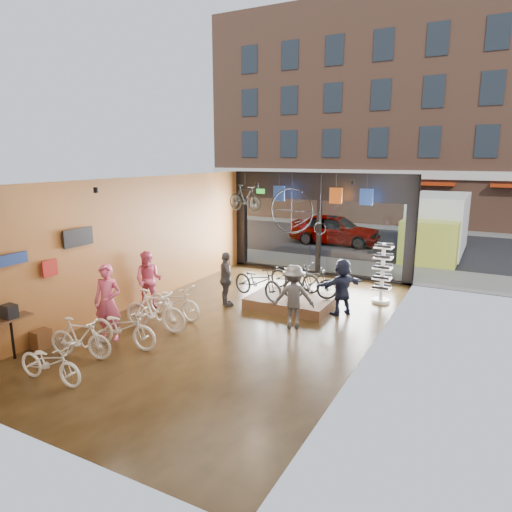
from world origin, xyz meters
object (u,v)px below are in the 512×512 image
Objects in this scene: street_car at (335,229)px; display_bike_mid at (311,284)px; floor_bike_3 at (155,310)px; display_platform at (291,301)px; display_bike_left at (258,281)px; customer_5 at (342,287)px; box_truck at (435,227)px; hung_bike at (245,198)px; floor_bike_0 at (50,362)px; display_bike_right at (295,276)px; customer_0 at (108,302)px; floor_bike_2 at (123,327)px; customer_2 at (226,279)px; floor_bike_1 at (80,338)px; penny_farthing at (300,213)px; floor_bike_4 at (174,301)px; customer_3 at (294,297)px; customer_1 at (149,280)px; sunglasses_rack at (382,273)px.

display_bike_mid is at bearing -165.70° from street_car.
display_platform is (2.32, 3.41, -0.39)m from floor_bike_3.
customer_5 reaches higher than display_bike_left.
box_truck is 9.02m from hung_bike.
display_bike_right is at bearing -20.21° from floor_bike_0.
floor_bike_3 is at bearing 38.94° from customer_0.
floor_bike_2 is 1.16× the size of hung_bike.
box_truck reaches higher than floor_bike_0.
display_bike_left reaches higher than floor_bike_3.
hung_bike reaches higher than customer_2.
penny_farthing reaches higher than floor_bike_1.
box_truck reaches higher than floor_bike_2.
display_bike_right is 0.88× the size of penny_farthing.
floor_bike_4 is at bearing -17.63° from floor_bike_1.
display_platform is 0.86m from display_bike_mid.
customer_5 is 0.81× the size of penny_farthing.
customer_0 is at bearing -123.93° from display_platform.
penny_farthing is at bearing 107.49° from display_platform.
floor_bike_1 is 0.82× the size of display_bike_left.
floor_bike_4 is at bearing 177.75° from street_car.
customer_0 is 1.17× the size of customer_5.
floor_bike_2 is at bearing -116.91° from display_platform.
floor_bike_4 is 5.56m from penny_farthing.
floor_bike_3 is 3.57m from customer_3.
customer_3 is (3.44, 3.90, 0.38)m from floor_bike_1.
display_bike_left is at bearing -37.07° from customer_5.
customer_0 is at bearing -92.67° from customer_1.
customer_1 is at bearing 39.54° from floor_bike_3.
display_bike_right is 2.38m from customer_3.
display_bike_right is 2.17m from customer_2.
customer_0 is (-2.94, -4.37, 0.79)m from display_platform.
street_car is 2.47× the size of floor_bike_2.
floor_bike_4 is 2.51m from display_bike_left.
display_bike_right is (2.30, 3.08, 0.28)m from floor_bike_4.
floor_bike_4 is (-0.13, 4.09, 0.06)m from floor_bike_0.
customer_1 reaches higher than floor_bike_4.
sunglasses_rack is (4.26, -8.46, 0.15)m from street_car.
display_platform is 1.21× the size of penny_farthing.
customer_2 is at bearing -106.48° from penny_farthing.
customer_5 is at bearing 0.99° from display_platform.
customer_0 is 2.43m from customer_1.
sunglasses_rack is (2.45, 0.98, 0.16)m from display_bike_right.
customer_1 is 5.61m from penny_farthing.
customer_1 is (-1.35, 1.36, 0.31)m from floor_bike_3.
street_car reaches higher than floor_bike_3.
display_bike_right is (-0.17, 0.65, 0.61)m from display_platform.
customer_1 is (-6.55, -11.14, -0.50)m from box_truck.
penny_farthing is at bearing -94.54° from customer_3.
display_bike_right is at bearing -31.96° from floor_bike_4.
customer_3 reaches higher than display_platform.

